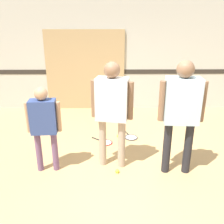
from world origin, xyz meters
TOP-DOWN VIEW (x-y plane):
  - ground_plane at (0.00, 0.00)m, footprint 16.00×16.00m
  - wall_back at (0.00, 3.17)m, footprint 16.00×0.07m
  - wall_panel at (-0.87, 3.11)m, footprint 2.08×0.05m
  - person_instructor at (-0.19, 0.19)m, footprint 0.66×0.37m
  - person_student_left at (-1.25, 0.07)m, footprint 0.54×0.24m
  - person_student_right at (0.86, -0.01)m, footprint 0.69×0.31m
  - racket_spare_on_floor at (0.23, 1.24)m, footprint 0.35×0.50m
  - racket_second_spare at (-0.32, 1.01)m, footprint 0.49×0.43m
  - tennis_ball_near_instructor at (-0.10, -0.05)m, footprint 0.07×0.07m
  - tennis_ball_by_spare_racket at (-0.04, 1.26)m, footprint 0.07×0.07m

SIDE VIEW (x-z plane):
  - ground_plane at x=0.00m, z-range 0.00..0.00m
  - racket_spare_on_floor at x=0.23m, z-range -0.01..0.03m
  - racket_second_spare at x=-0.32m, z-range -0.01..0.03m
  - tennis_ball_near_instructor at x=-0.10m, z-range 0.00..0.07m
  - tennis_ball_by_spare_racket at x=-0.04m, z-range 0.00..0.07m
  - person_student_left at x=-1.25m, z-range 0.17..1.59m
  - wall_panel at x=-0.87m, z-range 0.00..2.12m
  - person_instructor at x=-0.19m, z-range 0.21..1.99m
  - person_student_right at x=0.86m, z-range 0.22..2.05m
  - wall_back at x=0.00m, z-range 0.00..3.20m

